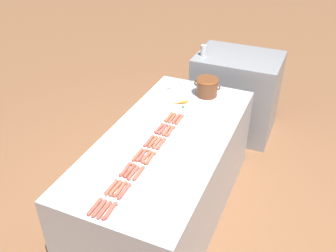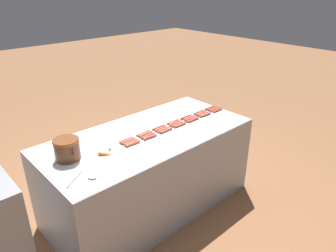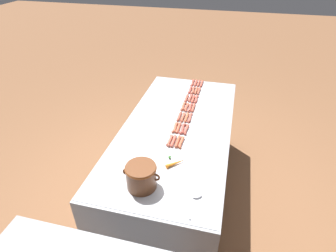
{
  "view_description": "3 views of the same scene",
  "coord_description": "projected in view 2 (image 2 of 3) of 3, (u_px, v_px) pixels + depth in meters",
  "views": [
    {
      "loc": [
        1.02,
        -2.34,
        2.63
      ],
      "look_at": [
        -0.02,
        0.06,
        0.94
      ],
      "focal_mm": 39.47,
      "sensor_mm": 36.0,
      "label": 1
    },
    {
      "loc": [
        -2.19,
        1.74,
        2.26
      ],
      "look_at": [
        -0.04,
        -0.24,
        0.9
      ],
      "focal_mm": 33.73,
      "sensor_mm": 36.0,
      "label": 2
    },
    {
      "loc": [
        -0.43,
        2.09,
        2.32
      ],
      "look_at": [
        0.05,
        0.14,
        0.96
      ],
      "focal_mm": 29.24,
      "sensor_mm": 36.0,
      "label": 3
    }
  ],
  "objects": [
    {
      "name": "ground_plane",
      "position": [
        150.0,
        205.0,
        3.49
      ],
      "size": [
        20.0,
        20.0,
        0.0
      ],
      "primitive_type": "plane",
      "color": "brown"
    },
    {
      "name": "hot_dog_18",
      "position": [
        161.0,
        129.0,
        3.18
      ],
      "size": [
        0.03,
        0.17,
        0.03
      ],
      "color": "#B25A41",
      "rests_on": "griddle_counter"
    },
    {
      "name": "hot_dog_24",
      "position": [
        173.0,
        122.0,
        3.33
      ],
      "size": [
        0.03,
        0.17,
        0.03
      ],
      "color": "#B1593D",
      "rests_on": "griddle_counter"
    },
    {
      "name": "bean_pot",
      "position": [
        67.0,
        148.0,
        2.63
      ],
      "size": [
        0.27,
        0.22,
        0.18
      ],
      "color": "brown",
      "rests_on": "griddle_counter"
    },
    {
      "name": "hot_dog_2",
      "position": [
        193.0,
        120.0,
        3.38
      ],
      "size": [
        0.04,
        0.17,
        0.03
      ],
      "color": "#BC5041",
      "rests_on": "griddle_counter"
    },
    {
      "name": "carrot",
      "position": [
        108.0,
        154.0,
        2.71
      ],
      "size": [
        0.15,
        0.14,
        0.03
      ],
      "color": "orange",
      "rests_on": "griddle_counter"
    },
    {
      "name": "hot_dog_1",
      "position": [
        205.0,
        115.0,
        3.5
      ],
      "size": [
        0.03,
        0.17,
        0.03
      ],
      "color": "#B25643",
      "rests_on": "griddle_counter"
    },
    {
      "name": "hot_dog_26",
      "position": [
        144.0,
        133.0,
        3.08
      ],
      "size": [
        0.04,
        0.17,
        0.03
      ],
      "color": "#BC5D42",
      "rests_on": "griddle_counter"
    },
    {
      "name": "hot_dog_25",
      "position": [
        159.0,
        127.0,
        3.2
      ],
      "size": [
        0.03,
        0.17,
        0.03
      ],
      "color": "#B45341",
      "rests_on": "griddle_counter"
    },
    {
      "name": "hot_dog_11",
      "position": [
        163.0,
        130.0,
        3.16
      ],
      "size": [
        0.03,
        0.17,
        0.03
      ],
      "color": "#B75D3D",
      "rests_on": "griddle_counter"
    },
    {
      "name": "hot_dog_4",
      "position": [
        166.0,
        131.0,
        3.13
      ],
      "size": [
        0.03,
        0.17,
        0.03
      ],
      "color": "#B35546",
      "rests_on": "griddle_counter"
    },
    {
      "name": "hot_dog_6",
      "position": [
        133.0,
        144.0,
        2.89
      ],
      "size": [
        0.03,
        0.17,
        0.03
      ],
      "color": "#BE5D3E",
      "rests_on": "griddle_counter"
    },
    {
      "name": "hot_dog_14",
      "position": [
        213.0,
        109.0,
        3.67
      ],
      "size": [
        0.03,
        0.17,
        0.03
      ],
      "color": "#B3503E",
      "rests_on": "griddle_counter"
    },
    {
      "name": "hot_dog_21",
      "position": [
        210.0,
        108.0,
        3.7
      ],
      "size": [
        0.03,
        0.17,
        0.03
      ],
      "color": "#B6503F",
      "rests_on": "griddle_counter"
    },
    {
      "name": "hot_dog_8",
      "position": [
        203.0,
        114.0,
        3.52
      ],
      "size": [
        0.03,
        0.17,
        0.03
      ],
      "color": "#B65C41",
      "rests_on": "griddle_counter"
    },
    {
      "name": "hot_dog_23",
      "position": [
        186.0,
        117.0,
        3.45
      ],
      "size": [
        0.03,
        0.17,
        0.03
      ],
      "color": "#B2513E",
      "rests_on": "griddle_counter"
    },
    {
      "name": "hot_dog_3",
      "position": [
        180.0,
        125.0,
        3.26
      ],
      "size": [
        0.03,
        0.17,
        0.03
      ],
      "color": "#B4533E",
      "rests_on": "griddle_counter"
    },
    {
      "name": "hot_dog_20",
      "position": [
        128.0,
        141.0,
        2.93
      ],
      "size": [
        0.03,
        0.17,
        0.03
      ],
      "color": "#B45544",
      "rests_on": "griddle_counter"
    },
    {
      "name": "hot_dog_22",
      "position": [
        199.0,
        112.0,
        3.57
      ],
      "size": [
        0.03,
        0.17,
        0.03
      ],
      "color": "#B95044",
      "rests_on": "griddle_counter"
    },
    {
      "name": "hot_dog_27",
      "position": [
        126.0,
        140.0,
        2.95
      ],
      "size": [
        0.03,
        0.17,
        0.03
      ],
      "color": "#BA5B46",
      "rests_on": "griddle_counter"
    },
    {
      "name": "hot_dog_10",
      "position": [
        177.0,
        124.0,
        3.28
      ],
      "size": [
        0.03,
        0.17,
        0.03
      ],
      "color": "#BA5445",
      "rests_on": "griddle_counter"
    },
    {
      "name": "hot_dog_0",
      "position": [
        217.0,
        110.0,
        3.62
      ],
      "size": [
        0.03,
        0.17,
        0.03
      ],
      "color": "#B8503E",
      "rests_on": "griddle_counter"
    },
    {
      "name": "hot_dog_16",
      "position": [
        189.0,
        118.0,
        3.43
      ],
      "size": [
        0.03,
        0.17,
        0.03
      ],
      "color": "#B35646",
      "rests_on": "griddle_counter"
    },
    {
      "name": "hot_dog_13",
      "position": [
        131.0,
        142.0,
        2.91
      ],
      "size": [
        0.03,
        0.17,
        0.03
      ],
      "color": "#B9593D",
      "rests_on": "griddle_counter"
    },
    {
      "name": "hot_dog_9",
      "position": [
        191.0,
        119.0,
        3.4
      ],
      "size": [
        0.03,
        0.17,
        0.03
      ],
      "color": "#BD503D",
      "rests_on": "griddle_counter"
    },
    {
      "name": "hot_dog_5",
      "position": [
        150.0,
        137.0,
        3.01
      ],
      "size": [
        0.04,
        0.17,
        0.03
      ],
      "color": "#B95343",
      "rests_on": "griddle_counter"
    },
    {
      "name": "hot_dog_17",
      "position": [
        175.0,
        123.0,
        3.3
      ],
      "size": [
        0.04,
        0.17,
        0.03
      ],
      "color": "#BD5A43",
      "rests_on": "griddle_counter"
    },
    {
      "name": "hot_dog_19",
      "position": [
        146.0,
        134.0,
        3.06
      ],
      "size": [
        0.03,
        0.17,
        0.03
      ],
      "color": "#B65940",
      "rests_on": "griddle_counter"
    },
    {
      "name": "hot_dog_12",
      "position": [
        148.0,
        136.0,
        3.03
      ],
      "size": [
        0.04,
        0.17,
        0.03
      ],
      "color": "#BD5043",
      "rests_on": "griddle_counter"
    },
    {
      "name": "griddle_counter",
      "position": [
        149.0,
        171.0,
        3.3
      ],
      "size": [
        1.0,
        2.12,
        0.89
      ],
      "color": "#9EA0A5",
      "rests_on": "ground_plane"
    },
    {
      "name": "hot_dog_15",
      "position": [
        201.0,
        113.0,
        3.54
      ],
      "size": [
        0.04,
        0.17,
        0.03
      ],
      "color": "#B55C45",
      "rests_on": "griddle_counter"
    },
    {
      "name": "serving_spoon",
      "position": [
        86.0,
        178.0,
        2.4
      ],
      "size": [
        0.18,
        0.24,
        0.02
      ],
      "color": "#B7B7BC",
      "rests_on": "griddle_counter"
    },
    {
      "name": "hot_dog_7",
      "position": [
        215.0,
        109.0,
        3.65
      ],
      "size": [
        0.03,
        0.17,
        0.03
      ],
      "color": "#BB5341",
      "rests_on": "griddle_counter"
    }
  ]
}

